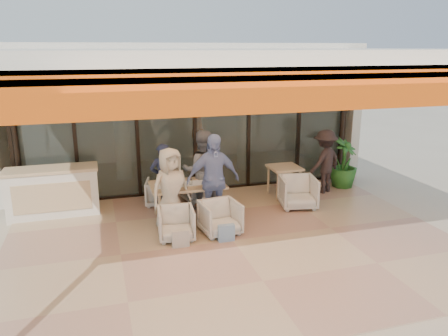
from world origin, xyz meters
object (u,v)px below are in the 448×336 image
object	(u,v)px
side_table	(284,171)
diner_periwinkle	(213,180)
diner_grey	(202,170)
side_chair	(298,191)
chair_far_left	(161,191)
standing_woman	(325,162)
chair_near_right	(220,216)
dining_table	(187,186)
chair_near_left	(176,222)
host_counter	(53,192)
chair_far_right	(197,188)
diner_navy	(163,179)
potted_palm	(344,163)
diner_cream	(171,189)

from	to	relation	value
side_table	diner_periwinkle	bearing A→B (deg)	-151.23
diner_grey	side_chair	xyz separation A→B (m)	(2.03, -0.54, -0.48)
chair_far_left	side_table	bearing A→B (deg)	-172.11
side_table	standing_woman	world-z (taller)	standing_woman
chair_near_right	diner_periwinkle	distance (m)	0.76
chair_near_right	diner_grey	xyz separation A→B (m)	(0.00, 1.40, 0.52)
dining_table	chair_near_left	xyz separation A→B (m)	(-0.41, -0.96, -0.35)
host_counter	standing_woman	xyz separation A→B (m)	(6.15, -0.26, 0.25)
chair_near_right	diner_periwinkle	world-z (taller)	diner_periwinkle
chair_near_right	side_table	bearing A→B (deg)	31.41
chair_far_right	side_table	xyz separation A→B (m)	(2.03, -0.29, 0.33)
chair_far_right	diner_periwinkle	distance (m)	1.53
chair_near_right	diner_navy	world-z (taller)	diner_navy
chair_far_left	diner_navy	size ratio (longest dim) A/B	0.43
dining_table	chair_near_left	world-z (taller)	dining_table
chair_far_left	diner_periwinkle	bearing A→B (deg)	134.57
chair_far_left	potted_palm	xyz separation A→B (m)	(4.60, -0.03, 0.30)
chair_far_left	side_chair	bearing A→B (deg)	173.72
chair_far_right	potted_palm	xyz separation A→B (m)	(3.76, -0.03, 0.32)
chair_near_left	host_counter	bearing A→B (deg)	145.33
chair_far_left	diner_periwinkle	size ratio (longest dim) A/B	0.35
dining_table	diner_cream	xyz separation A→B (m)	(-0.41, -0.46, 0.12)
dining_table	side_table	world-z (taller)	dining_table
diner_grey	diner_periwinkle	size ratio (longest dim) A/B	0.95
dining_table	standing_woman	bearing A→B (deg)	10.75
chair_near_left	diner_periwinkle	distance (m)	1.14
standing_woman	potted_palm	xyz separation A→B (m)	(0.69, 0.25, -0.15)
chair_far_right	diner_navy	distance (m)	1.08
dining_table	side_chair	distance (m)	2.47
dining_table	chair_far_right	distance (m)	1.10
potted_palm	side_chair	bearing A→B (deg)	-149.86
diner_cream	side_table	size ratio (longest dim) A/B	2.17
diner_navy	host_counter	bearing A→B (deg)	-12.94
diner_grey	diner_cream	size ratio (longest dim) A/B	1.08
diner_navy	diner_grey	size ratio (longest dim) A/B	0.87
host_counter	potted_palm	world-z (taller)	potted_palm
chair_far_left	potted_palm	bearing A→B (deg)	-166.78
diner_navy	chair_far_left	bearing A→B (deg)	-90.71
dining_table	standing_woman	xyz separation A→B (m)	(3.50, 0.66, 0.09)
potted_palm	diner_cream	bearing A→B (deg)	-163.43
diner_cream	potted_palm	size ratio (longest dim) A/B	1.29
diner_periwinkle	side_table	xyz separation A→B (m)	(2.03, 1.11, -0.28)
diner_grey	potted_palm	size ratio (longest dim) A/B	1.40
diner_grey	side_table	size ratio (longest dim) A/B	2.35
dining_table	chair_far_right	size ratio (longest dim) A/B	2.46
chair_far_left	chair_near_right	size ratio (longest dim) A/B	0.92
chair_far_right	diner_grey	size ratio (longest dim) A/B	0.35
diner_periwinkle	chair_far_left	bearing A→B (deg)	116.59
chair_far_right	host_counter	bearing A→B (deg)	-11.76
dining_table	diner_periwinkle	xyz separation A→B (m)	(0.43, -0.46, 0.23)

